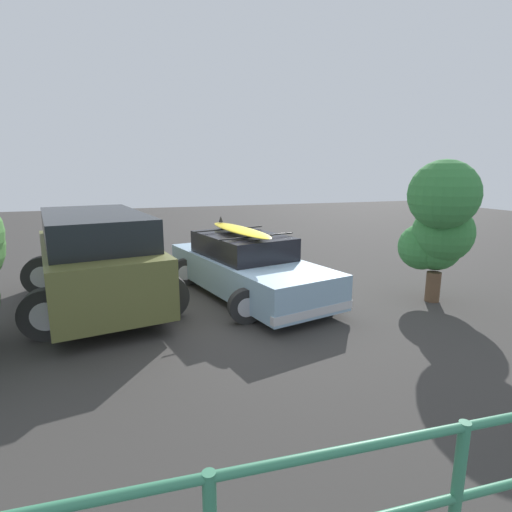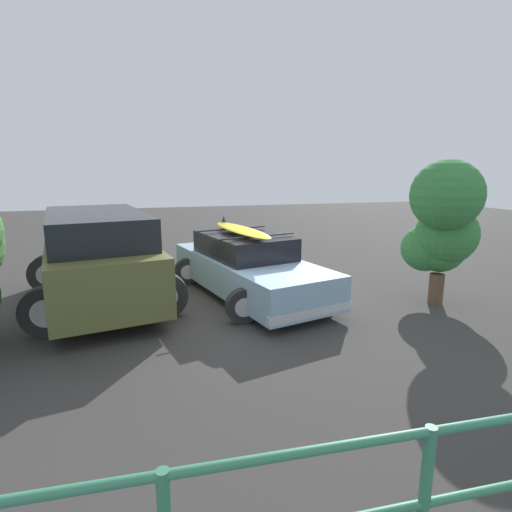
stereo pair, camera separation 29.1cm
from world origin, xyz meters
name	(u,v)px [view 1 (the left image)]	position (x,y,z in m)	size (l,w,h in m)	color
ground_plane	(240,306)	(0.00, 0.00, -0.01)	(44.00, 44.00, 0.02)	#383533
sedan_car	(246,266)	(-0.32, -0.65, 0.61)	(2.84, 4.68, 1.54)	#8CADC6
suv_car	(96,258)	(2.56, -0.87, 0.93)	(3.08, 4.67, 1.79)	brown
bush_near_left	(439,224)	(-3.67, 0.99, 1.55)	(1.55, 1.68, 2.75)	brown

